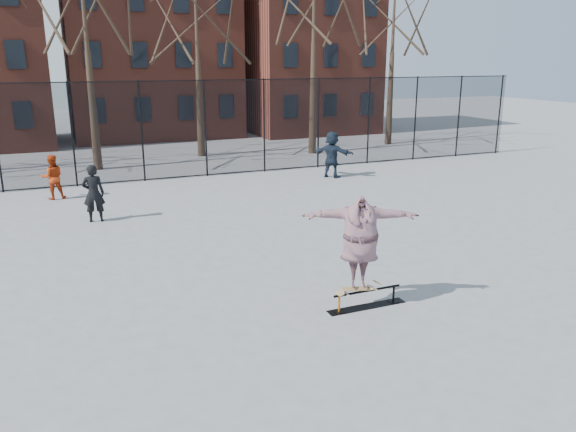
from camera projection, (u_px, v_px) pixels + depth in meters
name	position (u px, v px, depth m)	size (l,w,h in m)	color
ground	(311.00, 295.00, 11.82)	(100.00, 100.00, 0.00)	slate
skate_rail	(367.00, 300.00, 11.21)	(1.69, 0.26, 0.37)	black
skateboard	(358.00, 289.00, 11.06)	(0.82, 0.20, 0.10)	olive
skater	(360.00, 242.00, 10.80)	(2.26, 0.62, 1.84)	#3D388E
bystander_black	(93.00, 193.00, 16.93)	(0.64, 0.42, 1.76)	black
bystander_red	(53.00, 177.00, 19.71)	(0.77, 0.60, 1.58)	#AC320F
bystander_navy	(332.00, 154.00, 23.31)	(1.79, 0.57, 1.93)	#1A2534
fence	(176.00, 129.00, 22.80)	(34.03, 0.07, 4.00)	black
rowhouses	(140.00, 37.00, 33.54)	(29.00, 7.00, 13.00)	maroon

